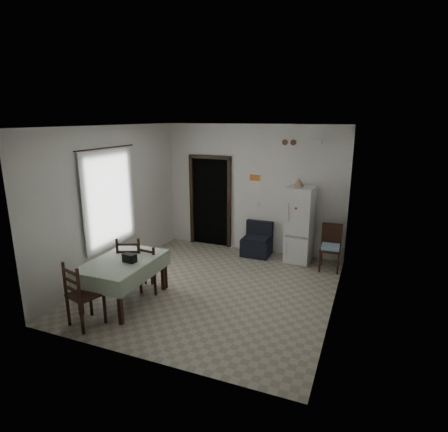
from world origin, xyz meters
The scene contains 25 objects.
ground centered at (0.00, 0.00, 0.00)m, with size 4.50×4.50×0.00m, color #A49D86.
ceiling centered at (0.00, 0.00, 2.90)m, with size 4.20×4.50×0.02m, color white, non-canonical shape.
wall_back centered at (0.00, 2.25, 1.45)m, with size 4.20×0.02×2.90m, color silver, non-canonical shape.
wall_front centered at (0.00, -2.25, 1.45)m, with size 4.20×0.02×2.90m, color silver, non-canonical shape.
wall_left centered at (-2.10, 0.00, 1.45)m, with size 0.02×4.50×2.90m, color silver, non-canonical shape.
wall_right centered at (2.10, 0.00, 1.45)m, with size 0.02×4.50×2.90m, color silver, non-canonical shape.
doorway centered at (-1.05, 2.45, 1.06)m, with size 1.06×0.52×2.22m.
window_recess centered at (-2.15, -0.20, 1.55)m, with size 0.10×1.20×1.60m, color silver.
curtain centered at (-2.04, -0.20, 1.55)m, with size 0.02×1.45×1.85m, color silver.
curtain_rod centered at (-2.03, -0.20, 2.50)m, with size 0.02×0.02×1.60m, color black.
calendar centered at (0.05, 2.24, 1.62)m, with size 0.28×0.02×0.40m, color white.
calendar_image centered at (0.05, 2.23, 1.72)m, with size 0.24×0.01×0.14m, color orange.
light_switch centered at (0.15, 2.24, 1.10)m, with size 0.08×0.02×0.12m, color beige.
vent_left centered at (0.70, 2.23, 2.52)m, with size 0.12×0.12×0.03m, color brown.
vent_right centered at (0.88, 2.23, 2.52)m, with size 0.12×0.12×0.03m, color brown.
emergency_light centered at (1.35, 2.21, 2.55)m, with size 0.25×0.07×0.09m, color white.
fridge centered at (1.17, 1.93, 0.82)m, with size 0.53×0.53×1.64m, color silver, non-canonical shape.
tan_cone centered at (1.10, 1.90, 1.74)m, with size 0.23×0.23×0.19m, color tan.
navy_seat centered at (0.22, 1.93, 0.37)m, with size 0.62×0.60×0.75m, color black, non-canonical shape.
corner_chair centered at (1.85, 1.67, 0.47)m, with size 0.41×0.41×0.94m, color black, non-canonical shape.
dining_table centered at (-1.19, -1.03, 0.38)m, with size 0.96×1.45×0.76m, color #9CAE95, non-canonical shape.
black_bag centered at (-1.02, -1.06, 0.83)m, with size 0.22×0.13×0.14m, color black.
dining_chair_far_left centered at (-1.36, -0.56, 0.51)m, with size 0.44×0.44×1.02m, color black, non-canonical shape.
dining_chair_far_right centered at (-0.99, -0.46, 0.45)m, with size 0.38×0.38×0.89m, color black, non-canonical shape.
dining_chair_near_head centered at (-1.28, -1.85, 0.51)m, with size 0.44×0.44×1.02m, color black, non-canonical shape.
Camera 1 is at (2.54, -5.76, 3.05)m, focal length 30.00 mm.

